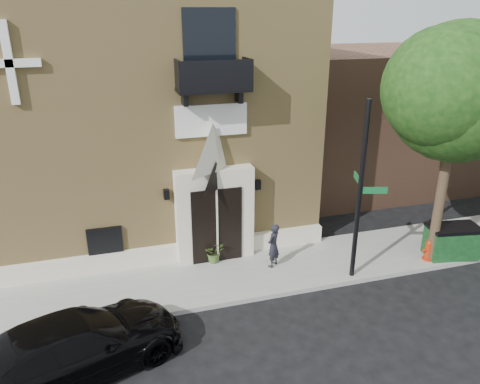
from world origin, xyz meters
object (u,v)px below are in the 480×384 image
(fire_hydrant, at_px, (429,250))
(black_sedan, at_px, (75,346))
(dumpster, at_px, (452,241))
(street_sign, at_px, (360,192))
(pedestrian_near, at_px, (273,245))

(fire_hydrant, bearing_deg, black_sedan, -170.05)
(black_sedan, relative_size, dumpster, 2.81)
(street_sign, height_order, dumpster, street_sign)
(black_sedan, relative_size, street_sign, 0.92)
(black_sedan, distance_m, dumpster, 12.43)
(fire_hydrant, bearing_deg, dumpster, 1.09)
(street_sign, relative_size, fire_hydrant, 7.59)
(dumpster, distance_m, pedestrian_near, 6.24)
(street_sign, relative_size, pedestrian_near, 3.75)
(black_sedan, distance_m, pedestrian_near, 6.88)
(black_sedan, xyz_separation_m, dumpster, (12.26, 2.01, -0.04))
(dumpster, bearing_deg, fire_hydrant, -168.98)
(street_sign, distance_m, fire_hydrant, 3.86)
(street_sign, bearing_deg, fire_hydrant, 19.19)
(dumpster, bearing_deg, pedestrian_near, 179.57)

